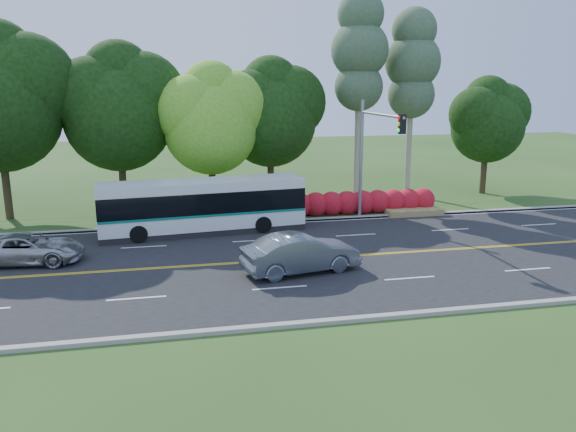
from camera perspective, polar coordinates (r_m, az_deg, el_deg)
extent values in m
plane|color=#284918|center=(25.71, -1.24, -4.58)|extent=(120.00, 120.00, 0.00)
cube|color=black|center=(25.71, -1.24, -4.55)|extent=(60.00, 14.00, 0.02)
cube|color=gray|center=(32.48, -3.56, -0.66)|extent=(60.00, 0.30, 0.15)
cube|color=gray|center=(19.15, 2.77, -10.77)|extent=(60.00, 0.30, 0.15)
cube|color=#284918|center=(34.27, -4.01, 0.02)|extent=(60.00, 4.00, 0.10)
cube|color=gold|center=(25.63, -1.21, -4.58)|extent=(57.00, 0.10, 0.00)
cube|color=gold|center=(25.78, -1.27, -4.48)|extent=(57.00, 0.10, 0.00)
cube|color=silver|center=(22.06, -15.15, -8.06)|extent=(2.20, 0.12, 0.00)
cube|color=silver|center=(22.37, -0.84, -7.29)|extent=(2.20, 0.12, 0.00)
cube|color=silver|center=(23.96, 12.25, -6.18)|extent=(2.20, 0.12, 0.00)
cube|color=silver|center=(26.62, 23.18, -5.00)|extent=(2.20, 0.12, 0.00)
cube|color=silver|center=(29.51, -25.17, -3.47)|extent=(2.20, 0.12, 0.00)
cube|color=silver|center=(28.70, -14.43, -3.05)|extent=(2.20, 0.12, 0.00)
cube|color=silver|center=(28.93, -3.49, -2.51)|extent=(2.20, 0.12, 0.00)
cube|color=silver|center=(30.19, 6.90, -1.92)|extent=(2.20, 0.12, 0.00)
cube|color=silver|center=(32.34, 16.18, -1.33)|extent=(2.20, 0.12, 0.00)
cube|color=silver|center=(35.22, 24.12, -0.81)|extent=(2.20, 0.12, 0.00)
cube|color=silver|center=(32.21, -3.48, -0.88)|extent=(57.00, 0.12, 0.00)
cube|color=silver|center=(19.44, 2.55, -10.56)|extent=(57.00, 0.12, 0.00)
cylinder|color=#302215|center=(36.81, -26.68, 2.62)|extent=(0.44, 0.44, 3.96)
sphere|color=black|center=(36.24, -25.02, 12.12)|extent=(5.76, 5.76, 5.76)
cylinder|color=#302215|center=(36.70, -16.41, 3.18)|extent=(0.44, 0.44, 3.60)
sphere|color=black|center=(36.25, -16.84, 9.59)|extent=(6.60, 6.60, 6.60)
sphere|color=black|center=(36.41, -14.57, 11.82)|extent=(5.28, 5.28, 5.28)
sphere|color=black|center=(36.14, -19.11, 11.26)|extent=(4.95, 4.95, 4.95)
sphere|color=black|center=(36.59, -16.89, 13.50)|extent=(4.29, 4.29, 4.29)
cylinder|color=#302215|center=(35.70, -7.68, 3.04)|extent=(0.44, 0.44, 3.24)
sphere|color=#4CA021|center=(35.25, -7.86, 8.89)|extent=(5.80, 5.80, 5.80)
sphere|color=#4CA021|center=(35.60, -5.83, 10.86)|extent=(4.64, 4.64, 4.64)
sphere|color=#4CA021|center=(34.93, -9.82, 10.46)|extent=(4.35, 4.35, 4.35)
sphere|color=#4CA021|center=(35.56, -7.86, 12.44)|extent=(3.77, 3.77, 3.77)
cylinder|color=#302215|center=(37.64, -1.77, 3.82)|extent=(0.44, 0.44, 3.42)
sphere|color=black|center=(37.21, -1.81, 9.62)|extent=(6.00, 6.00, 6.00)
sphere|color=black|center=(37.71, 0.16, 11.50)|extent=(4.80, 4.80, 4.80)
sphere|color=black|center=(36.77, -3.64, 11.19)|extent=(4.50, 4.50, 4.50)
sphere|color=black|center=(37.55, -1.79, 13.09)|extent=(3.90, 3.90, 3.90)
cylinder|color=gray|center=(38.75, 7.07, 8.75)|extent=(0.40, 0.40, 9.80)
sphere|color=#3D5434|center=(38.64, 7.19, 12.89)|extent=(3.23, 3.23, 3.23)
sphere|color=#3D5434|center=(38.70, 7.30, 16.42)|extent=(3.80, 3.80, 3.80)
sphere|color=#3D5434|center=(38.89, 7.40, 19.71)|extent=(3.04, 3.04, 3.04)
cylinder|color=gray|center=(40.70, 12.23, 8.27)|extent=(0.40, 0.40, 9.10)
sphere|color=#3D5434|center=(40.57, 12.41, 11.93)|extent=(3.23, 3.23, 3.23)
sphere|color=#3D5434|center=(40.59, 12.57, 15.04)|extent=(3.80, 3.80, 3.80)
sphere|color=#3D5434|center=(40.72, 12.72, 17.97)|extent=(3.04, 3.04, 3.04)
cylinder|color=#302215|center=(43.81, 19.25, 4.18)|extent=(0.44, 0.44, 3.06)
sphere|color=black|center=(43.45, 19.58, 8.54)|extent=(5.20, 5.20, 5.20)
sphere|color=black|center=(44.26, 20.80, 9.87)|extent=(4.16, 4.16, 4.16)
sphere|color=black|center=(42.69, 18.61, 9.77)|extent=(3.90, 3.90, 3.90)
sphere|color=black|center=(43.75, 19.62, 11.13)|extent=(3.38, 3.38, 3.38)
sphere|color=#A00D15|center=(33.88, 1.19, 1.11)|extent=(1.50, 1.50, 1.50)
sphere|color=#A00D15|center=(34.11, 2.83, 1.18)|extent=(1.50, 1.50, 1.50)
sphere|color=#A00D15|center=(34.37, 4.44, 1.25)|extent=(1.50, 1.50, 1.50)
sphere|color=#A00D15|center=(34.66, 6.03, 1.32)|extent=(1.50, 1.50, 1.50)
sphere|color=#A00D15|center=(34.98, 7.59, 1.38)|extent=(1.50, 1.50, 1.50)
sphere|color=#A00D15|center=(35.32, 9.12, 1.45)|extent=(1.50, 1.50, 1.50)
sphere|color=#A00D15|center=(35.68, 10.62, 1.51)|extent=(1.50, 1.50, 1.50)
sphere|color=#A00D15|center=(36.07, 12.09, 1.56)|extent=(1.50, 1.50, 1.50)
sphere|color=#A00D15|center=(36.48, 13.53, 1.62)|extent=(1.50, 1.50, 1.50)
cube|color=olive|center=(35.47, 12.57, 0.44)|extent=(3.50, 1.40, 0.40)
cylinder|color=gray|center=(33.52, 7.43, 5.64)|extent=(0.20, 0.20, 7.00)
cylinder|color=gray|center=(30.46, 9.46, 10.12)|extent=(0.14, 6.00, 0.14)
cube|color=black|center=(27.88, 11.53, 9.14)|extent=(0.32, 0.28, 0.95)
sphere|color=red|center=(27.80, 11.23, 9.76)|extent=(0.18, 0.18, 0.18)
sphere|color=yellow|center=(27.82, 11.20, 9.15)|extent=(0.18, 0.18, 0.18)
sphere|color=#19D833|center=(27.84, 11.17, 8.53)|extent=(0.18, 0.18, 0.18)
cube|color=silver|center=(30.68, -8.59, -0.25)|extent=(11.07, 3.42, 0.90)
cube|color=black|center=(30.47, -8.65, 1.60)|extent=(11.02, 3.46, 1.13)
cube|color=silver|center=(30.31, -8.71, 3.11)|extent=(11.07, 3.42, 0.51)
cube|color=#0B6A5C|center=(30.59, -8.61, 0.47)|extent=(11.02, 3.47, 0.13)
cube|color=black|center=(30.11, -18.88, 1.06)|extent=(0.28, 2.12, 1.55)
cube|color=#19E54C|center=(29.94, -18.98, 2.69)|extent=(0.19, 1.39, 0.20)
cube|color=black|center=(30.83, -8.55, -1.35)|extent=(11.06, 3.33, 0.32)
cylinder|color=black|center=(29.38, -14.94, -1.79)|extent=(0.93, 0.35, 0.91)
cylinder|color=black|center=(31.48, -15.16, -0.81)|extent=(0.93, 0.35, 0.91)
cylinder|color=black|center=(30.34, -2.55, -0.87)|extent=(0.93, 0.35, 0.91)
cylinder|color=black|center=(32.38, -3.56, 0.02)|extent=(0.93, 0.35, 0.91)
imported|color=slate|center=(23.93, 1.31, -3.82)|extent=(5.27, 2.73, 1.65)
imported|color=#A9AAAD|center=(27.75, -24.92, -3.03)|extent=(4.97, 2.67, 1.33)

